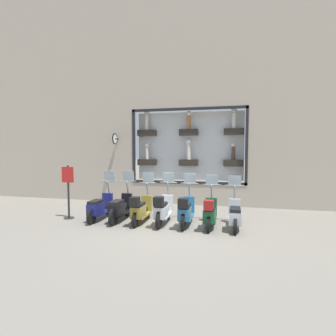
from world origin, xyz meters
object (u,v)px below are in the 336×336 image
Objects in this scene: scooter_silver_0 at (235,215)px; scooter_black_5 at (120,208)px; scooter_white_3 at (163,210)px; scooter_navy_6 at (99,207)px; scooter_olive_4 at (140,209)px; scooter_green_1 at (210,213)px; scooter_teal_2 at (186,211)px; shop_sign_post at (68,190)px.

scooter_silver_0 is 0.99× the size of scooter_black_5.
scooter_navy_6 is at bearing 88.59° from scooter_white_3.
scooter_black_5 is (0.07, 0.76, -0.01)m from scooter_olive_4.
scooter_green_1 is 0.99× the size of scooter_teal_2.
scooter_silver_0 is at bearing -89.49° from shop_sign_post.
scooter_navy_6 is 1.30m from shop_sign_post.
scooter_black_5 is at bearing 84.63° from scooter_olive_4.
scooter_green_1 is 0.95× the size of shop_sign_post.
scooter_silver_0 is 1.00× the size of scooter_green_1.
shop_sign_post is at bearing 90.04° from scooter_white_3.
scooter_navy_6 is (0.07, 3.79, -0.03)m from scooter_green_1.
scooter_black_5 is 0.76m from scooter_navy_6.
scooter_silver_0 is at bearing -90.16° from scooter_black_5.
scooter_teal_2 is (0.01, 0.76, 0.01)m from scooter_green_1.
scooter_white_3 is 2.28m from scooter_navy_6.
scooter_black_5 is (0.01, 3.79, 0.03)m from scooter_silver_0.
scooter_green_1 is 0.99× the size of scooter_white_3.
scooter_black_5 is at bearing 89.84° from scooter_silver_0.
scooter_silver_0 is at bearing -87.96° from scooter_teal_2.
scooter_navy_6 reaches higher than scooter_teal_2.
scooter_green_1 is 0.76m from scooter_teal_2.
scooter_silver_0 is 1.52m from scooter_teal_2.
shop_sign_post is (-0.06, 1.92, 0.58)m from scooter_black_5.
scooter_teal_2 reaches higher than scooter_olive_4.
scooter_black_5 is 0.96× the size of shop_sign_post.
scooter_navy_6 is (-0.00, 0.76, -0.01)m from scooter_black_5.
scooter_teal_2 is (-0.05, 1.52, 0.06)m from scooter_silver_0.
scooter_black_5 is 2.01m from shop_sign_post.
scooter_teal_2 is 1.00× the size of scooter_black_5.
scooter_olive_4 is at bearing 89.97° from scooter_green_1.
shop_sign_post reaches higher than scooter_black_5.
scooter_white_3 reaches higher than scooter_teal_2.
scooter_silver_0 is 0.99× the size of scooter_white_3.
scooter_teal_2 is 2.28m from scooter_black_5.
scooter_black_5 is at bearing 88.38° from scooter_teal_2.
scooter_navy_6 is (0.01, 4.55, 0.02)m from scooter_silver_0.
scooter_teal_2 is at bearing 89.38° from scooter_green_1.
scooter_olive_4 is 1.00× the size of scooter_navy_6.
scooter_navy_6 is at bearing 88.95° from scooter_green_1.
scooter_navy_6 is (0.07, 1.52, -0.03)m from scooter_olive_4.
scooter_green_1 is 1.52m from scooter_white_3.
shop_sign_post reaches higher than scooter_teal_2.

